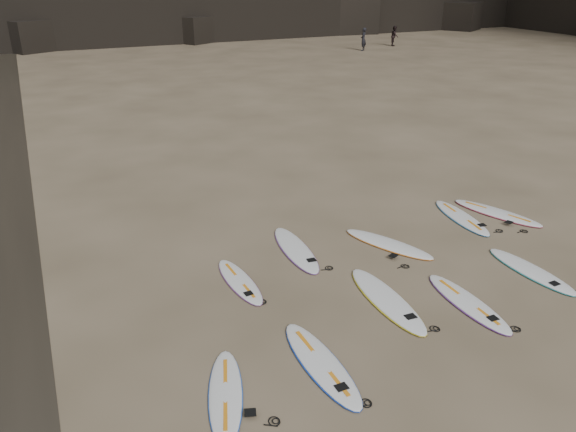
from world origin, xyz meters
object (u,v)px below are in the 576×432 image
(surfboard_4, at_px, (531,270))
(surfboard_6, at_px, (296,249))
(surfboard_5, at_px, (240,281))
(surfboard_2, at_px, (387,299))
(person_a, at_px, (363,39))
(surfboard_3, at_px, (468,302))
(person_b, at_px, (395,36))
(surfboard_1, at_px, (321,363))
(surfboard_9, at_px, (497,213))
(surfboard_7, at_px, (388,244))
(surfboard_8, at_px, (461,217))
(surfboard_0, at_px, (225,394))

(surfboard_4, height_order, surfboard_6, surfboard_6)
(surfboard_5, bearing_deg, surfboard_2, -40.60)
(person_a, bearing_deg, surfboard_3, 12.89)
(surfboard_6, height_order, person_b, person_b)
(surfboard_1, height_order, person_a, person_a)
(surfboard_9, xyz_separation_m, person_a, (14.44, 30.67, 0.87))
(surfboard_9, bearing_deg, surfboard_7, 165.77)
(surfboard_3, height_order, person_b, person_b)
(surfboard_7, bearing_deg, person_b, 30.86)
(surfboard_7, bearing_deg, surfboard_6, 138.04)
(surfboard_2, bearing_deg, surfboard_9, 27.62)
(surfboard_7, height_order, surfboard_8, same)
(surfboard_1, distance_m, surfboard_7, 5.08)
(surfboard_2, distance_m, surfboard_7, 2.65)
(surfboard_1, xyz_separation_m, surfboard_9, (7.67, 3.78, 0.00))
(surfboard_0, height_order, surfboard_1, surfboard_1)
(surfboard_6, bearing_deg, surfboard_9, 1.63)
(surfboard_1, bearing_deg, surfboard_8, 31.06)
(surfboard_3, distance_m, surfboard_5, 4.93)
(surfboard_5, xyz_separation_m, surfboard_6, (1.80, 0.86, 0.01))
(surfboard_0, relative_size, person_a, 1.24)
(surfboard_9, bearing_deg, surfboard_1, -173.02)
(surfboard_9, bearing_deg, surfboard_2, -174.37)
(surfboard_5, bearing_deg, person_a, 52.02)
(surfboard_0, xyz_separation_m, surfboard_1, (1.79, 0.03, 0.01))
(surfboard_6, distance_m, surfboard_7, 2.37)
(surfboard_0, height_order, surfboard_6, surfboard_6)
(surfboard_3, height_order, surfboard_7, same)
(person_a, bearing_deg, surfboard_5, 5.55)
(surfboard_7, bearing_deg, surfboard_8, -13.83)
(surfboard_7, height_order, person_b, person_b)
(surfboard_4, distance_m, surfboard_9, 3.34)
(surfboard_2, xyz_separation_m, person_b, (24.01, 34.67, 0.79))
(surfboard_2, distance_m, surfboard_5, 3.26)
(surfboard_4, distance_m, person_a, 37.24)
(surfboard_5, distance_m, surfboard_9, 8.01)
(surfboard_7, bearing_deg, surfboard_5, 157.68)
(surfboard_0, bearing_deg, surfboard_3, 23.77)
(surfboard_0, relative_size, surfboard_9, 0.85)
(person_b, bearing_deg, surfboard_8, -175.92)
(surfboard_3, xyz_separation_m, person_a, (18.40, 34.00, 0.87))
(surfboard_0, relative_size, surfboard_3, 0.91)
(surfboard_4, bearing_deg, surfboard_1, -173.58)
(surfboard_7, distance_m, person_b, 39.53)
(surfboard_7, bearing_deg, surfboard_2, -149.14)
(surfboard_7, relative_size, person_b, 1.50)
(surfboard_5, height_order, surfboard_7, surfboard_7)
(surfboard_1, relative_size, surfboard_3, 1.05)
(surfboard_4, xyz_separation_m, person_b, (20.28, 35.02, 0.80))
(surfboard_5, height_order, person_b, person_b)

